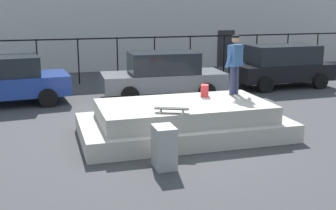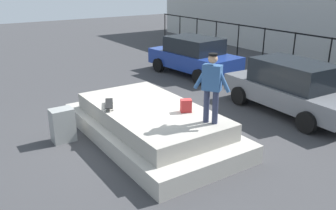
% 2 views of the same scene
% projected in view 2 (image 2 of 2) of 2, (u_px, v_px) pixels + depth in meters
% --- Properties ---
extents(ground_plane, '(60.00, 60.00, 0.00)m').
position_uv_depth(ground_plane, '(142.00, 135.00, 10.08)').
color(ground_plane, '#38383A').
extents(concrete_ledge, '(5.48, 2.93, 0.90)m').
position_uv_depth(concrete_ledge, '(151.00, 124.00, 9.77)').
color(concrete_ledge, '#ADA89E').
rests_on(concrete_ledge, ground_plane).
extents(skateboarder, '(0.81, 0.55, 1.69)m').
position_uv_depth(skateboarder, '(212.00, 84.00, 8.25)').
color(skateboarder, '#2D334C').
rests_on(skateboarder, concrete_ledge).
extents(skateboard, '(0.84, 0.53, 0.12)m').
position_uv_depth(skateboard, '(109.00, 104.00, 9.57)').
color(skateboard, black).
rests_on(skateboard, concrete_ledge).
extents(backpack, '(0.30, 0.34, 0.34)m').
position_uv_depth(backpack, '(186.00, 106.00, 9.22)').
color(backpack, red).
rests_on(backpack, concrete_ledge).
extents(car_blue_sedan_near, '(4.57, 2.50, 1.69)m').
position_uv_depth(car_blue_sedan_near, '(194.00, 56.00, 16.17)').
color(car_blue_sedan_near, navy).
rests_on(car_blue_sedan_near, ground_plane).
extents(car_grey_sedan_mid, '(4.64, 2.21, 1.71)m').
position_uv_depth(car_grey_sedan_mid, '(291.00, 87.00, 11.53)').
color(car_grey_sedan_mid, slate).
rests_on(car_grey_sedan_mid, ground_plane).
extents(utility_box, '(0.44, 0.60, 0.93)m').
position_uv_depth(utility_box, '(63.00, 125.00, 9.55)').
color(utility_box, gray).
rests_on(utility_box, ground_plane).
extents(fence_row, '(24.06, 0.06, 2.00)m').
position_uv_depth(fence_row, '(330.00, 54.00, 14.14)').
color(fence_row, black).
rests_on(fence_row, ground_plane).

